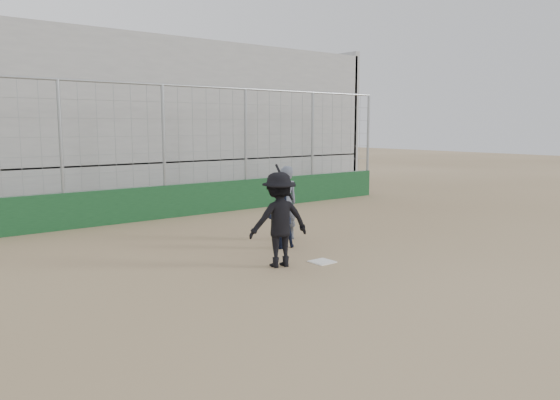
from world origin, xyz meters
TOP-DOWN VIEW (x-y plane):
  - ground at (0.00, 0.00)m, footprint 90.00×90.00m
  - home_plate at (0.00, 0.00)m, footprint 0.44×0.44m
  - backstop at (0.00, 7.00)m, footprint 18.10×0.25m
  - bleachers at (0.00, 11.95)m, footprint 20.25×6.70m
  - batter_at_plate at (-0.89, 0.32)m, footprint 1.36×1.00m
  - catcher_crouched at (0.15, 1.55)m, footprint 0.76×0.63m
  - umpire at (0.84, 2.24)m, footprint 0.71×0.50m

SIDE VIEW (x-z plane):
  - ground at x=0.00m, z-range 0.00..0.00m
  - home_plate at x=0.00m, z-range 0.00..0.02m
  - catcher_crouched at x=0.15m, z-range 0.00..0.97m
  - umpire at x=0.84m, z-range 0.00..1.64m
  - batter_at_plate at x=-0.89m, z-range -0.07..1.96m
  - backstop at x=0.00m, z-range -1.06..2.98m
  - bleachers at x=0.00m, z-range -0.57..6.41m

